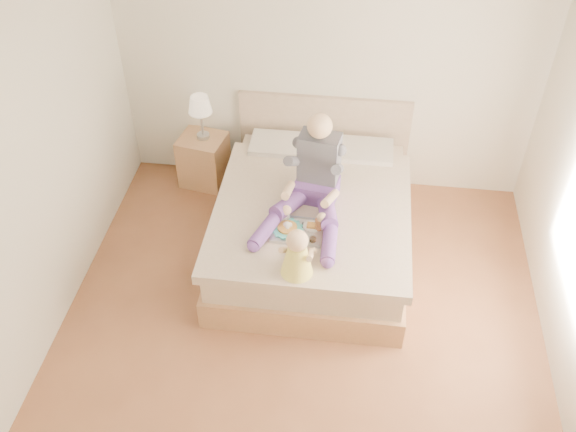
# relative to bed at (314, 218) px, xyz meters

# --- Properties ---
(room) EXTENTS (4.02, 4.22, 2.71)m
(room) POSITION_rel_bed_xyz_m (0.08, -1.08, 1.19)
(room) COLOR brown
(room) RESTS_ON ground
(bed) EXTENTS (1.70, 2.18, 1.00)m
(bed) POSITION_rel_bed_xyz_m (0.00, 0.00, 0.00)
(bed) COLOR #A2754B
(bed) RESTS_ON ground
(nightstand) EXTENTS (0.51, 0.47, 0.55)m
(nightstand) POSITION_rel_bed_xyz_m (-1.22, 0.80, -0.04)
(nightstand) COLOR #A2754B
(nightstand) RESTS_ON ground
(lamp) EXTENTS (0.23, 0.23, 0.47)m
(lamp) POSITION_rel_bed_xyz_m (-1.20, 0.81, 0.59)
(lamp) COLOR silver
(lamp) RESTS_ON nightstand
(adult) EXTENTS (0.72, 1.08, 0.86)m
(adult) POSITION_rel_bed_xyz_m (-0.00, -0.16, 0.54)
(adult) COLOR #54317B
(adult) RESTS_ON bed
(tray) EXTENTS (0.43, 0.34, 0.12)m
(tray) POSITION_rel_bed_xyz_m (-0.09, -0.50, 0.32)
(tray) COLOR silver
(tray) RESTS_ON bed
(baby) EXTENTS (0.29, 0.38, 0.42)m
(baby) POSITION_rel_bed_xyz_m (-0.04, -0.95, 0.47)
(baby) COLOR #FFF450
(baby) RESTS_ON bed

